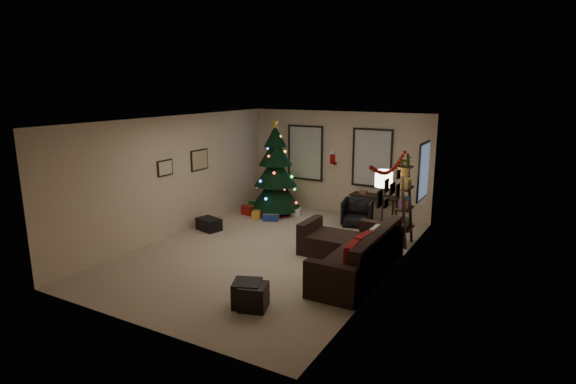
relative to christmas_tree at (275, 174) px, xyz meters
The scene contains 29 objects.
floor 3.15m from the christmas_tree, 61.82° to the right, with size 7.00×7.00×0.00m, color tan.
ceiling 3.39m from the christmas_tree, 61.82° to the right, with size 7.00×7.00×0.00m, color white.
wall_back 1.68m from the christmas_tree, 32.26° to the left, with size 5.00×5.00×0.00m, color beige.
wall_front 6.28m from the christmas_tree, 77.10° to the right, with size 5.00×5.00×0.00m, color beige.
wall_left 2.85m from the christmas_tree, 112.79° to the right, with size 7.00×7.00×0.00m, color beige.
wall_right 4.71m from the christmas_tree, 33.84° to the right, with size 7.00×7.00×0.00m, color beige.
window_back_left 1.09m from the christmas_tree, 62.17° to the left, with size 1.05×0.06×1.50m.
window_back_right 2.55m from the christmas_tree, 19.97° to the left, with size 1.05×0.06×1.50m.
window_right_wall 3.90m from the christmas_tree, ahead, with size 0.06×0.90×1.30m.
christmas_tree is the anchor object (origin of this frame).
presents 1.02m from the christmas_tree, 109.79° to the right, with size 1.50×1.01×0.28m.
sofa 4.27m from the christmas_tree, 39.47° to the right, with size 1.89×2.74×0.87m.
pillow_red_a 5.18m from the christmas_tree, 45.63° to the right, with size 0.13×0.48×0.48m, color maroon.
pillow_red_b 4.82m from the christmas_tree, 41.17° to the right, with size 0.13×0.48×0.48m, color maroon.
pillow_cream 4.41m from the christmas_tree, 34.73° to the right, with size 0.12×0.41×0.41m, color beige.
ottoman_near 5.46m from the christmas_tree, 64.10° to the right, with size 0.42×0.42×0.40m, color black.
ottoman_far 5.55m from the christmas_tree, 62.97° to the right, with size 0.41×0.41×0.39m, color black.
desk 2.65m from the christmas_tree, 13.40° to the left, with size 1.21×0.43×0.65m.
desk_chair 2.44m from the christmas_tree, ahead, with size 0.64×0.60×0.66m, color black.
bookshelf 3.80m from the christmas_tree, 13.09° to the right, with size 0.30×0.57×1.94m.
potted_plant 3.94m from the christmas_tree, 16.45° to the right, with size 0.48×0.41×0.53m, color #4C4C4C.
floor_lamp 3.62m from the christmas_tree, 21.65° to the right, with size 0.35×0.35×1.67m.
art_map 2.14m from the christmas_tree, 121.48° to the right, with size 0.04×0.60×0.50m.
art_abstract 3.16m from the christmas_tree, 110.25° to the right, with size 0.04×0.45×0.35m.
gallery 4.75m from the christmas_tree, 34.72° to the right, with size 0.03×1.25×0.54m.
garland 4.78m from the christmas_tree, 34.59° to the right, with size 0.08×1.90×0.30m, color #A5140C, non-canonical shape.
stocking_left 1.60m from the christmas_tree, 35.09° to the left, with size 0.20×0.05×0.36m.
stocking_right 1.92m from the christmas_tree, 32.02° to the left, with size 0.20×0.05×0.36m.
storage_bin 2.35m from the christmas_tree, 106.23° to the right, with size 0.57×0.38×0.28m, color black.
Camera 1 is at (4.73, -7.71, 3.36)m, focal length 28.82 mm.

